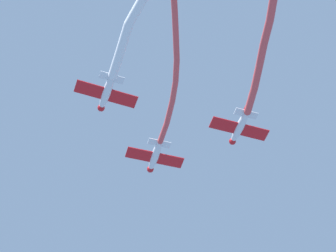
% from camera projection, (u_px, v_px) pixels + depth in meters
% --- Properties ---
extents(airplane_lead, '(4.91, 6.55, 1.63)m').
position_uv_depth(airplane_lead, '(155.00, 157.00, 66.19)').
color(airplane_lead, white).
extents(smoke_trail_lead, '(17.02, 5.17, 2.28)m').
position_uv_depth(smoke_trail_lead, '(172.00, 72.00, 60.13)').
color(smoke_trail_lead, '#DB4C4C').
extents(airplane_left_wing, '(4.81, 6.47, 1.63)m').
position_uv_depth(airplane_left_wing, '(106.00, 93.00, 60.72)').
color(airplane_left_wing, white).
extents(airplane_right_wing, '(4.86, 6.52, 1.63)m').
position_uv_depth(airplane_right_wing, '(239.00, 128.00, 63.98)').
color(airplane_right_wing, white).
extents(smoke_trail_right_wing, '(19.43, 6.29, 1.41)m').
position_uv_depth(smoke_trail_right_wing, '(266.00, 30.00, 56.66)').
color(smoke_trail_right_wing, '#DB4C4C').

